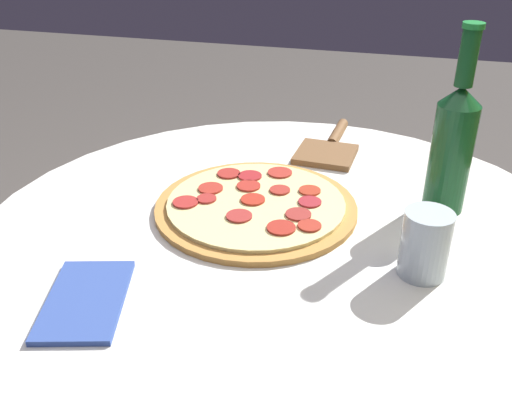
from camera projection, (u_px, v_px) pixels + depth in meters
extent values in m
cylinder|color=silver|center=(283.00, 239.00, 0.87)|extent=(0.95, 0.95, 0.02)
cylinder|color=#B77F3D|center=(256.00, 207.00, 0.92)|extent=(0.33, 0.33, 0.01)
cylinder|color=beige|center=(256.00, 203.00, 0.92)|extent=(0.29, 0.29, 0.01)
cylinder|color=#A02B27|center=(207.00, 199.00, 0.92)|extent=(0.03, 0.03, 0.00)
cylinder|color=#9E2C23|center=(280.00, 190.00, 0.95)|extent=(0.03, 0.03, 0.00)
cylinder|color=#A52E24|center=(280.00, 173.00, 1.01)|extent=(0.04, 0.04, 0.00)
cylinder|color=#A22C1F|center=(309.00, 227.00, 0.84)|extent=(0.04, 0.04, 0.00)
cylinder|color=#A62E23|center=(211.00, 188.00, 0.95)|extent=(0.04, 0.04, 0.00)
cylinder|color=maroon|center=(279.00, 227.00, 0.84)|extent=(0.04, 0.04, 0.00)
cylinder|color=#A62B22|center=(249.00, 186.00, 0.96)|extent=(0.04, 0.04, 0.00)
cylinder|color=#AA2B1C|center=(253.00, 200.00, 0.92)|extent=(0.04, 0.04, 0.00)
cylinder|color=maroon|center=(298.00, 214.00, 0.88)|extent=(0.04, 0.04, 0.00)
cylinder|color=maroon|center=(310.00, 202.00, 0.91)|extent=(0.04, 0.04, 0.00)
cylinder|color=maroon|center=(250.00, 176.00, 1.00)|extent=(0.04, 0.04, 0.00)
cylinder|color=#9D2D2A|center=(238.00, 217.00, 0.87)|extent=(0.04, 0.04, 0.00)
cylinder|color=maroon|center=(229.00, 174.00, 1.00)|extent=(0.04, 0.04, 0.00)
cylinder|color=#A42A27|center=(185.00, 202.00, 0.91)|extent=(0.04, 0.04, 0.00)
cylinder|color=#A3301C|center=(310.00, 191.00, 0.95)|extent=(0.04, 0.04, 0.00)
cylinder|color=#144C23|center=(450.00, 159.00, 0.89)|extent=(0.06, 0.06, 0.18)
cone|color=#144C23|center=(461.00, 96.00, 0.84)|extent=(0.06, 0.06, 0.03)
cylinder|color=#144C23|center=(468.00, 58.00, 0.81)|extent=(0.03, 0.03, 0.08)
cylinder|color=#1E8438|center=(474.00, 25.00, 0.79)|extent=(0.03, 0.03, 0.01)
cube|color=brown|center=(326.00, 154.00, 1.11)|extent=(0.12, 0.12, 0.01)
cylinder|color=brown|center=(338.00, 133.00, 1.20)|extent=(0.12, 0.03, 0.02)
cylinder|color=#ADBCC6|center=(425.00, 244.00, 0.75)|extent=(0.06, 0.06, 0.09)
cube|color=#334C99|center=(86.00, 300.00, 0.72)|extent=(0.18, 0.14, 0.01)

